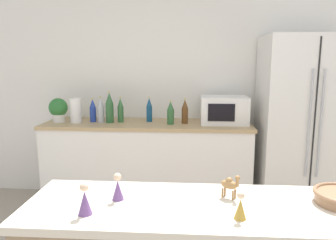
{
  "coord_description": "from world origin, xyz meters",
  "views": [
    {
      "loc": [
        0.02,
        -0.98,
        1.54
      ],
      "look_at": [
        -0.15,
        1.38,
        1.12
      ],
      "focal_mm": 35.0,
      "sensor_mm": 36.0,
      "label": 1
    }
  ],
  "objects": [
    {
      "name": "back_bottle_2",
      "position": [
        -0.72,
        2.4,
        1.04
      ],
      "size": [
        0.06,
        0.06,
        0.27
      ],
      "color": "#2D6033",
      "rests_on": "back_counter"
    },
    {
      "name": "back_bottle_6",
      "position": [
        -1.02,
        2.4,
        1.03
      ],
      "size": [
        0.07,
        0.07,
        0.25
      ],
      "color": "navy",
      "rests_on": "back_counter"
    },
    {
      "name": "back_counter",
      "position": [
        -0.43,
        2.4,
        0.46
      ],
      "size": [
        2.17,
        0.63,
        0.91
      ],
      "color": "white",
      "rests_on": "ground_plane"
    },
    {
      "name": "potted_plant",
      "position": [
        -1.38,
        2.36,
        1.05
      ],
      "size": [
        0.2,
        0.2,
        0.25
      ],
      "color": "silver",
      "rests_on": "back_counter"
    },
    {
      "name": "microwave",
      "position": [
        0.37,
        2.42,
        1.05
      ],
      "size": [
        0.48,
        0.37,
        0.28
      ],
      "color": "white",
      "rests_on": "back_counter"
    },
    {
      "name": "back_bottle_0",
      "position": [
        -0.93,
        2.38,
        1.04
      ],
      "size": [
        0.07,
        0.07,
        0.27
      ],
      "color": "#B2B7BC",
      "rests_on": "back_counter"
    },
    {
      "name": "wise_man_figurine_blue",
      "position": [
        -0.31,
        0.4,
        0.98
      ],
      "size": [
        0.05,
        0.05,
        0.13
      ],
      "color": "#6B4784",
      "rests_on": "bar_counter"
    },
    {
      "name": "wise_man_figurine_purple",
      "position": [
        0.22,
        0.25,
        0.97
      ],
      "size": [
        0.05,
        0.05,
        0.12
      ],
      "color": "#B28933",
      "rests_on": "bar_counter"
    },
    {
      "name": "wise_man_figurine_crimson",
      "position": [
        -0.41,
        0.25,
        0.98
      ],
      "size": [
        0.06,
        0.06,
        0.14
      ],
      "color": "#6B4784",
      "rests_on": "bar_counter"
    },
    {
      "name": "back_bottle_5",
      "position": [
        -0.04,
        2.37,
        1.03
      ],
      "size": [
        0.07,
        0.07,
        0.26
      ],
      "color": "brown",
      "rests_on": "back_counter"
    },
    {
      "name": "back_bottle_3",
      "position": [
        -0.18,
        2.32,
        1.02
      ],
      "size": [
        0.07,
        0.07,
        0.24
      ],
      "color": "#2D6033",
      "rests_on": "back_counter"
    },
    {
      "name": "refrigerator",
      "position": [
        1.14,
        2.35,
        0.9
      ],
      "size": [
        0.82,
        0.7,
        1.8
      ],
      "color": "silver",
      "rests_on": "ground_plane"
    },
    {
      "name": "paper_towel_roll",
      "position": [
        -1.18,
        2.34,
        1.04
      ],
      "size": [
        0.12,
        0.12,
        0.26
      ],
      "color": "white",
      "rests_on": "back_counter"
    },
    {
      "name": "camel_figurine",
      "position": [
        0.2,
        0.46,
        0.99
      ],
      "size": [
        0.09,
        0.08,
        0.12
      ],
      "color": "olive",
      "rests_on": "bar_counter"
    },
    {
      "name": "wall_back",
      "position": [
        0.0,
        2.73,
        1.27
      ],
      "size": [
        8.0,
        0.06,
        2.55
      ],
      "color": "white",
      "rests_on": "ground_plane"
    },
    {
      "name": "back_bottle_4",
      "position": [
        -0.42,
        2.46,
        1.03
      ],
      "size": [
        0.06,
        0.06,
        0.27
      ],
      "color": "navy",
      "rests_on": "back_counter"
    },
    {
      "name": "back_bottle_1",
      "position": [
        -0.83,
        2.37,
        1.06
      ],
      "size": [
        0.08,
        0.08,
        0.33
      ],
      "color": "#2D6033",
      "rests_on": "back_counter"
    }
  ]
}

